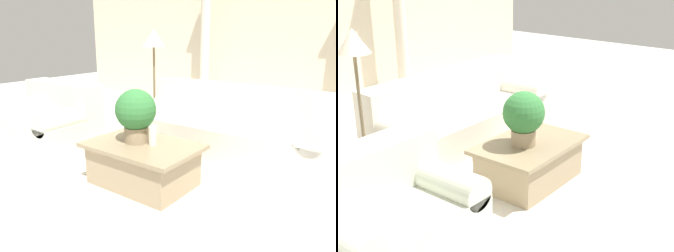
% 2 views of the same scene
% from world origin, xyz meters
% --- Properties ---
extents(ground_plane, '(16.00, 16.00, 0.00)m').
position_xyz_m(ground_plane, '(0.00, 0.00, 0.00)').
color(ground_plane, silver).
extents(wall_back, '(10.00, 0.06, 3.20)m').
position_xyz_m(wall_back, '(0.00, 3.39, 1.60)').
color(wall_back, beige).
rests_on(wall_back, ground_plane).
extents(sofa_long, '(2.40, 0.90, 0.87)m').
position_xyz_m(sofa_long, '(0.43, 0.75, 0.35)').
color(sofa_long, beige).
rests_on(sofa_long, ground_plane).
extents(loveseat, '(1.29, 0.90, 0.87)m').
position_xyz_m(loveseat, '(-1.64, -0.44, 0.36)').
color(loveseat, beige).
rests_on(loveseat, ground_plane).
extents(coffee_table, '(1.13, 0.77, 0.44)m').
position_xyz_m(coffee_table, '(0.09, -0.55, 0.22)').
color(coffee_table, '#998466').
rests_on(coffee_table, ground_plane).
extents(potted_plant, '(0.42, 0.42, 0.55)m').
position_xyz_m(potted_plant, '(-0.00, -0.53, 0.75)').
color(potted_plant, '#937F60').
rests_on(potted_plant, coffee_table).
extents(pillar_candle, '(0.08, 0.08, 0.20)m').
position_xyz_m(pillar_candle, '(0.19, -0.51, 0.54)').
color(pillar_candle, silver).
rests_on(pillar_candle, coffee_table).
extents(floor_lamp, '(0.32, 0.32, 1.57)m').
position_xyz_m(floor_lamp, '(-0.88, 0.85, 1.32)').
color(floor_lamp, brown).
rests_on(floor_lamp, ground_plane).
extents(column_left, '(0.27, 0.27, 2.58)m').
position_xyz_m(column_left, '(-1.29, 3.00, 1.32)').
color(column_left, beige).
rests_on(column_left, ground_plane).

